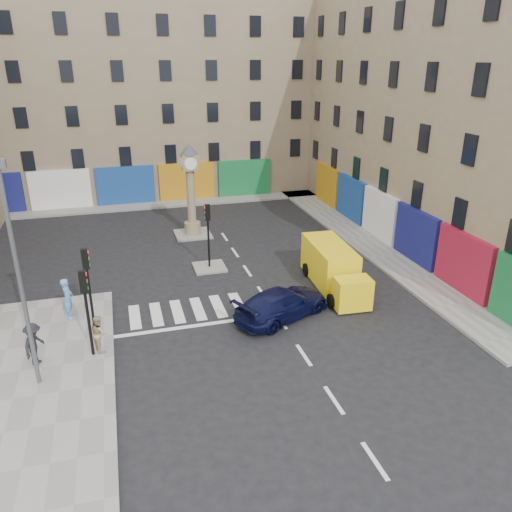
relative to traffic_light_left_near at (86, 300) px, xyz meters
name	(u,v)px	position (x,y,z in m)	size (l,w,h in m)	color
ground	(288,331)	(8.30, -0.20, -2.62)	(120.00, 120.00, 0.00)	black
sidewalk_left	(13,401)	(-2.70, -2.20, -2.55)	(7.00, 16.00, 0.15)	gray
sidewalk_right	(361,238)	(17.00, 9.80, -2.55)	(2.60, 30.00, 0.15)	gray
sidewalk_far	(153,204)	(4.30, 22.00, -2.55)	(32.00, 2.40, 0.15)	gray
island_near	(210,267)	(6.30, 7.80, -2.56)	(1.80, 1.80, 0.12)	gray
island_far	(193,234)	(6.30, 13.80, -2.56)	(2.40, 2.40, 0.12)	gray
building_right	(460,113)	(23.30, 9.80, 5.38)	(10.00, 30.00, 16.00)	#91815F
building_far	(139,93)	(4.30, 27.80, 5.88)	(32.00, 10.00, 17.00)	#89765B
traffic_light_left_near	(86,300)	(0.00, 0.00, 0.00)	(0.28, 0.22, 3.70)	black
traffic_light_left_far	(87,276)	(0.00, 2.40, 0.00)	(0.28, 0.22, 3.70)	black
traffic_light_island	(208,226)	(6.30, 7.80, -0.03)	(0.28, 0.22, 3.70)	black
lamp_post	(17,267)	(-1.90, -1.40, 2.17)	(0.50, 0.25, 8.30)	#595B60
clock_pillar	(190,184)	(6.30, 13.80, 0.93)	(1.20, 1.20, 6.10)	#91815F
navy_sedan	(282,303)	(8.47, 1.11, -1.91)	(2.00, 4.92, 1.43)	black
yellow_van	(333,268)	(12.11, 3.56, -1.54)	(2.32, 6.06, 2.17)	yellow
pedestrian_blue	(68,298)	(-1.08, 3.54, -1.50)	(0.71, 0.47, 1.95)	#5D95D6
pedestrian_tan	(99,333)	(0.30, 0.29, -1.70)	(0.75, 0.59, 1.55)	tan
pedestrian_dark	(34,344)	(-2.10, -0.09, -1.58)	(1.15, 0.66, 1.77)	black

